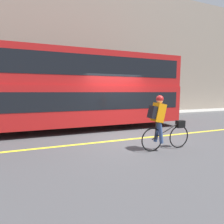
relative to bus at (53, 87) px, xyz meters
The scene contains 7 objects.
ground_plane 4.06m from the bus, 44.37° to the right, with size 80.00×80.00×0.00m, color #424244.
road_center_line 4.12m from the bus, 45.58° to the right, with size 50.00×0.14×0.01m, color yellow.
sidewalk_curb 4.65m from the bus, 53.20° to the left, with size 60.00×1.78×0.13m.
building_facade 5.84m from the bus, 60.19° to the left, with size 60.00×0.30×9.54m.
bus is the anchor object (origin of this frame).
cyclist_on_bike 5.07m from the bus, 54.03° to the right, with size 1.69×0.32×1.65m.
trash_bin 3.60m from the bus, 88.94° to the left, with size 0.53×0.53×0.82m.
Camera 1 is at (-2.77, -5.81, 1.75)m, focal length 28.00 mm.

